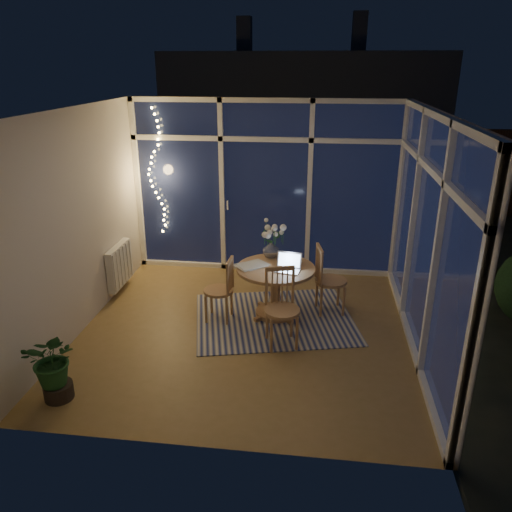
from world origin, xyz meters
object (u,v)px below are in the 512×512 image
at_px(dining_table, 275,292).
at_px(chair_front, 282,309).
at_px(laptop, 287,263).
at_px(flower_vase, 271,249).
at_px(chair_left, 218,289).
at_px(potted_plant, 54,365).
at_px(chair_right, 331,279).

xyz_separation_m(dining_table, chair_front, (0.14, -0.71, 0.13)).
bearing_deg(chair_front, laptop, 73.86).
bearing_deg(dining_table, flower_vase, 105.66).
xyz_separation_m(chair_left, flower_vase, (0.60, 0.54, 0.36)).
bearing_deg(laptop, dining_table, 154.88).
height_order(chair_left, laptop, laptop).
relative_size(flower_vase, potted_plant, 0.28).
distance_m(flower_vase, potted_plant, 2.98).
bearing_deg(chair_left, flower_vase, 134.89).
height_order(chair_left, flower_vase, flower_vase).
bearing_deg(potted_plant, flower_vase, 51.46).
bearing_deg(laptop, flower_vase, 128.66).
height_order(laptop, potted_plant, laptop).
bearing_deg(flower_vase, chair_right, -10.57).
bearing_deg(chair_right, dining_table, 93.72).
bearing_deg(chair_front, dining_table, 85.77).
height_order(chair_left, chair_front, chair_front).
bearing_deg(chair_right, laptop, 106.62).
relative_size(chair_right, laptop, 3.01).
bearing_deg(potted_plant, laptop, 41.83).
xyz_separation_m(chair_left, potted_plant, (-1.24, -1.77, -0.04)).
xyz_separation_m(chair_front, potted_plant, (-2.07, -1.26, -0.08)).
bearing_deg(chair_left, laptop, 99.39).
height_order(laptop, flower_vase, laptop).
height_order(flower_vase, potted_plant, flower_vase).
xyz_separation_m(dining_table, chair_left, (-0.70, -0.20, 0.09)).
bearing_deg(chair_left, dining_table, 108.93).
xyz_separation_m(dining_table, flower_vase, (-0.10, 0.34, 0.44)).
xyz_separation_m(dining_table, laptop, (0.15, -0.10, 0.45)).
height_order(chair_front, laptop, chair_front).
distance_m(chair_left, potted_plant, 2.16).
xyz_separation_m(flower_vase, potted_plant, (-1.84, -2.31, -0.40)).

